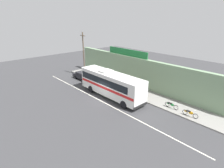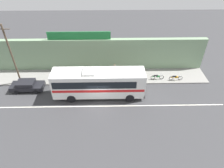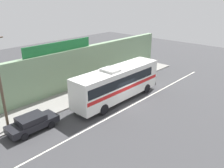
# 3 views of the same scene
# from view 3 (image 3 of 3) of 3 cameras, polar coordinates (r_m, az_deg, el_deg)

# --- Properties ---
(ground_plane) EXTENTS (70.00, 70.00, 0.00)m
(ground_plane) POSITION_cam_3_polar(r_m,az_deg,el_deg) (24.52, 3.46, -4.71)
(ground_plane) COLOR #3A3A3D
(sidewalk_slab) EXTENTS (30.00, 3.60, 0.14)m
(sidewalk_slab) POSITION_cam_3_polar(r_m,az_deg,el_deg) (27.75, -4.87, -1.39)
(sidewalk_slab) COLOR gray
(sidewalk_slab) RESTS_ON ground_plane
(storefront_facade) EXTENTS (30.00, 0.70, 4.80)m
(storefront_facade) POSITION_cam_3_polar(r_m,az_deg,el_deg) (28.50, -7.96, 4.08)
(storefront_facade) COLOR gray
(storefront_facade) RESTS_ON ground_plane
(storefront_billboard) EXTENTS (8.58, 0.12, 1.10)m
(storefront_billboard) POSITION_cam_3_polar(r_m,az_deg,el_deg) (26.18, -12.92, 8.90)
(storefront_billboard) COLOR #1E7538
(storefront_billboard) RESTS_ON storefront_facade
(road_center_stripe) EXTENTS (30.00, 0.14, 0.01)m
(road_center_stripe) POSITION_cam_3_polar(r_m,az_deg,el_deg) (24.07, 4.93, -5.26)
(road_center_stripe) COLOR silver
(road_center_stripe) RESTS_ON ground_plane
(intercity_bus) EXTENTS (11.07, 2.67, 3.78)m
(intercity_bus) POSITION_cam_3_polar(r_m,az_deg,el_deg) (24.37, 1.26, 0.45)
(intercity_bus) COLOR white
(intercity_bus) RESTS_ON ground_plane
(parked_car) EXTENTS (4.21, 1.83, 1.37)m
(parked_car) POSITION_cam_3_polar(r_m,az_deg,el_deg) (20.64, -19.02, -8.96)
(parked_car) COLOR black
(parked_car) RESTS_ON ground_plane
(utility_pole) EXTENTS (1.60, 0.22, 8.20)m
(utility_pole) POSITION_cam_3_polar(r_m,az_deg,el_deg) (19.91, -25.89, 0.46)
(utility_pole) COLOR brown
(utility_pole) RESTS_ON sidewalk_slab
(motorcycle_green) EXTENTS (1.84, 0.56, 0.94)m
(motorcycle_green) POSITION_cam_3_polar(r_m,az_deg,el_deg) (32.61, 6.49, 2.99)
(motorcycle_green) COLOR black
(motorcycle_green) RESTS_ON sidewalk_slab
(motorcycle_black) EXTENTS (1.87, 0.56, 0.94)m
(motorcycle_black) POSITION_cam_3_polar(r_m,az_deg,el_deg) (34.47, 9.30, 3.85)
(motorcycle_black) COLOR black
(motorcycle_black) RESTS_ON sidewalk_slab
(pedestrian_far_right) EXTENTS (0.30, 0.48, 1.62)m
(pedestrian_far_right) POSITION_cam_3_polar(r_m,az_deg,el_deg) (29.06, -2.59, 1.86)
(pedestrian_far_right) COLOR brown
(pedestrian_far_right) RESTS_ON sidewalk_slab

